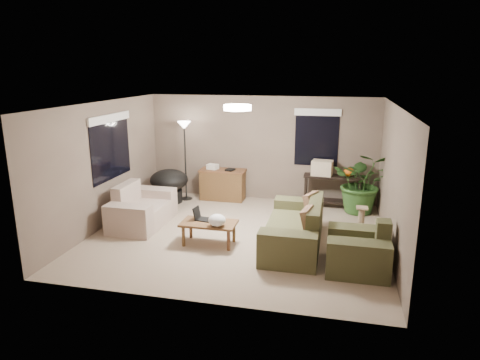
% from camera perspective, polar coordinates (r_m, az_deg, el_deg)
% --- Properties ---
extents(room_shell, '(5.50, 5.50, 5.50)m').
position_cam_1_polar(room_shell, '(7.94, -0.32, 1.04)').
color(room_shell, tan).
rests_on(room_shell, ground).
extents(main_sofa, '(0.95, 2.20, 0.85)m').
position_cam_1_polar(main_sofa, '(7.81, 7.48, -6.67)').
color(main_sofa, brown).
rests_on(main_sofa, ground).
extents(throw_pillows, '(0.39, 1.40, 0.47)m').
position_cam_1_polar(throw_pillows, '(7.67, 9.47, -4.32)').
color(throw_pillows, '#8C7251').
rests_on(throw_pillows, main_sofa).
extents(loveseat, '(0.90, 1.60, 0.85)m').
position_cam_1_polar(loveseat, '(9.02, -13.04, -3.95)').
color(loveseat, beige).
rests_on(loveseat, ground).
extents(armchair, '(0.95, 1.00, 0.85)m').
position_cam_1_polar(armchair, '(7.13, 15.52, -9.22)').
color(armchair, '#4A4B2D').
rests_on(armchair, ground).
extents(coffee_table, '(1.00, 0.55, 0.42)m').
position_cam_1_polar(coffee_table, '(7.82, -4.18, -6.06)').
color(coffee_table, brown).
rests_on(coffee_table, ground).
extents(laptop, '(0.39, 0.28, 0.24)m').
position_cam_1_polar(laptop, '(7.91, -5.15, -4.88)').
color(laptop, black).
rests_on(laptop, coffee_table).
extents(plastic_bag, '(0.39, 0.37, 0.22)m').
position_cam_1_polar(plastic_bag, '(7.57, -3.08, -5.37)').
color(plastic_bag, white).
rests_on(plastic_bag, coffee_table).
extents(desk, '(1.10, 0.50, 0.75)m').
position_cam_1_polar(desk, '(10.42, -2.32, -0.60)').
color(desk, brown).
rests_on(desk, ground).
extents(desk_papers, '(0.71, 0.31, 0.12)m').
position_cam_1_polar(desk_papers, '(10.35, -3.19, 1.70)').
color(desk_papers, silver).
rests_on(desk_papers, desk).
extents(console_table, '(1.30, 0.40, 0.75)m').
position_cam_1_polar(console_table, '(10.04, 12.18, -1.16)').
color(console_table, black).
rests_on(console_table, ground).
extents(pumpkin, '(0.24, 0.24, 0.20)m').
position_cam_1_polar(pumpkin, '(9.95, 14.32, 1.00)').
color(pumpkin, orange).
rests_on(pumpkin, console_table).
extents(cardboard_box, '(0.49, 0.39, 0.34)m').
position_cam_1_polar(cardboard_box, '(9.93, 10.89, 1.60)').
color(cardboard_box, beige).
rests_on(cardboard_box, console_table).
extents(papasan_chair, '(1.14, 1.14, 0.80)m').
position_cam_1_polar(papasan_chair, '(10.33, -9.42, -0.43)').
color(papasan_chair, black).
rests_on(papasan_chair, ground).
extents(floor_lamp, '(0.32, 0.32, 1.91)m').
position_cam_1_polar(floor_lamp, '(10.28, -7.42, 6.03)').
color(floor_lamp, black).
rests_on(floor_lamp, ground).
extents(ceiling_fixture, '(0.50, 0.50, 0.10)m').
position_cam_1_polar(ceiling_fixture, '(7.74, -0.34, 9.63)').
color(ceiling_fixture, white).
rests_on(ceiling_fixture, room_shell).
extents(houseplant, '(1.25, 1.39, 1.08)m').
position_cam_1_polar(houseplant, '(9.81, 15.95, -1.15)').
color(houseplant, '#2D5923').
rests_on(houseplant, ground).
extents(cat_scratching_post, '(0.32, 0.32, 0.50)m').
position_cam_1_polar(cat_scratching_post, '(8.76, 15.85, -5.27)').
color(cat_scratching_post, tan).
rests_on(cat_scratching_post, ground).
extents(window_left, '(0.05, 1.56, 1.33)m').
position_cam_1_polar(window_left, '(9.11, -16.89, 5.61)').
color(window_left, black).
rests_on(window_left, room_shell).
extents(window_back, '(1.06, 0.05, 1.33)m').
position_cam_1_polar(window_back, '(10.08, 10.24, 6.84)').
color(window_back, black).
rests_on(window_back, room_shell).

